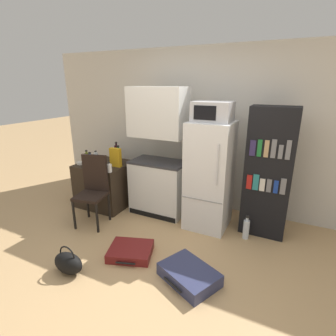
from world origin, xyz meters
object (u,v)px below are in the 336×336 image
Objects in this scene: refrigerator at (209,176)px; suitcase_large_flat at (131,251)px; bottle_milk_white at (109,168)px; bookshelf at (268,173)px; bowl at (81,163)px; cereal_box at (116,157)px; chair at (93,185)px; bottle_wine_dark at (117,152)px; handbag at (68,263)px; side_table at (106,184)px; bottle_blue_soda at (90,161)px; microwave at (213,112)px; bottle_olive_oil at (87,159)px; bottle_green_tall at (118,156)px; bottle_clear_short at (96,156)px; kitchen_hutch at (159,157)px; suitcase_small_flat at (189,275)px; water_bottle_front at (246,229)px.

suitcase_large_flat is at bearing -118.31° from refrigerator.
bottle_milk_white is 1.32m from suitcase_large_flat.
bookshelf is (0.75, 0.14, 0.11)m from refrigerator.
bowl is 0.43× the size of cereal_box.
bottle_wine_dark is at bearing 92.86° from chair.
bottle_wine_dark is 0.96m from chair.
refrigerator is at bearing -169.49° from bookshelf.
bookshelf is at bearing 14.10° from bottle_milk_white.
cereal_box is 0.60m from chair.
side_table is at bearing 114.89° from handbag.
cereal_box is at bearing -173.09° from bookshelf.
bottle_blue_soda is at bearing -147.44° from cereal_box.
microwave is at bearing 58.20° from handbag.
microwave reaches higher than handbag.
bottle_milk_white is at bearing 106.89° from handbag.
bottle_green_tall is at bearing 32.29° from bottle_olive_oil.
bottle_milk_white is at bearing -42.47° from side_table.
chair is at bearing -52.75° from bottle_clear_short.
microwave is (1.79, 0.08, 1.29)m from side_table.
cereal_box is 0.49× the size of suitcase_large_flat.
bottle_green_tall reaches higher than side_table.
bottle_blue_soda is at bearing -103.05° from side_table.
handbag is (-0.21, -1.74, -0.79)m from kitchen_hutch.
chair is (0.46, -0.40, -0.24)m from bottle_olive_oil.
kitchen_hutch reaches higher than bottle_milk_white.
bottle_green_tall reaches higher than cereal_box.
bottle_green_tall is at bearing 28.80° from bowl.
chair is at bearing -160.87° from bookshelf.
bottle_green_tall is 0.43× the size of suitcase_small_flat.
suitcase_large_flat is (1.24, -0.78, -0.78)m from bottle_blue_soda.
refrigerator is 6.15× the size of bottle_blue_soda.
bowl is at bearing -172.23° from microwave.
side_table is at bearing 119.66° from suitcase_large_flat.
bottle_wine_dark is 1.88× the size of bottle_clear_short.
suitcase_small_flat is (1.71, -1.08, -0.81)m from cereal_box.
refrigerator is at bearing 5.09° from cereal_box.
suitcase_small_flat is at bearing -29.70° from side_table.
bookshelf is 2.53m from bottle_wine_dark.
bookshelf reaches higher than side_table.
microwave reaches higher than refrigerator.
suitcase_large_flat is 0.81m from suitcase_small_flat.
bookshelf is (1.59, 0.09, -0.05)m from kitchen_hutch.
suitcase_large_flat is 1.55m from water_bottle_front.
bottle_milk_white is 0.70m from bowl.
bottle_wine_dark reaches higher than side_table.
bowl is at bearing 167.61° from bottle_blue_soda.
microwave reaches higher than chair.
chair is (0.24, -0.57, 0.22)m from side_table.
bottle_milk_white is at bearing 120.14° from suitcase_large_flat.
bowl reaches higher than handbag.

